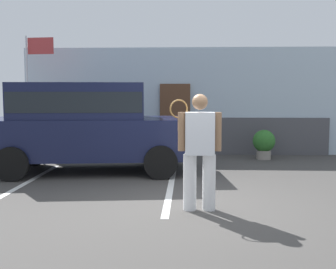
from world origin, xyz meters
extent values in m
plane|color=#423F3D|center=(0.00, 0.00, 0.00)|extent=(40.00, 40.00, 0.00)
cube|color=silver|center=(-3.29, 1.50, 0.00)|extent=(0.12, 4.40, 0.01)
cube|color=silver|center=(-0.33, 1.50, 0.00)|extent=(0.12, 4.40, 0.01)
cube|color=silver|center=(0.00, 6.14, 1.59)|extent=(9.87, 0.30, 3.17)
cube|color=#4C4C51|center=(0.00, 5.94, 0.55)|extent=(8.29, 0.10, 1.10)
cube|color=brown|center=(-0.39, 5.92, 1.05)|extent=(0.90, 0.06, 2.10)
cube|color=#141938|center=(-2.23, 2.97, 0.80)|extent=(4.78, 2.41, 0.90)
cube|color=#141938|center=(-2.47, 2.94, 1.65)|extent=(3.08, 2.08, 0.80)
cube|color=black|center=(-2.47, 2.94, 1.63)|extent=(3.02, 2.09, 0.44)
cylinder|color=black|center=(-0.79, 4.09, 0.36)|extent=(0.74, 0.34, 0.72)
cylinder|color=black|center=(-0.58, 2.20, 0.36)|extent=(0.74, 0.34, 0.72)
cylinder|color=black|center=(-3.87, 3.74, 0.36)|extent=(0.74, 0.34, 0.72)
cylinder|color=black|center=(-3.66, 1.85, 0.36)|extent=(0.74, 0.34, 0.72)
cylinder|color=white|center=(0.33, -0.17, 0.44)|extent=(0.21, 0.21, 0.88)
cylinder|color=white|center=(0.03, -0.18, 0.44)|extent=(0.21, 0.21, 0.88)
cube|color=silver|center=(0.18, -0.18, 1.20)|extent=(0.45, 0.29, 0.65)
sphere|color=#8C6647|center=(0.18, -0.18, 1.69)|extent=(0.24, 0.24, 0.24)
cylinder|color=#8C6647|center=(0.46, -0.17, 1.23)|extent=(0.11, 0.11, 0.60)
cylinder|color=#8C6647|center=(-0.10, -0.18, 1.23)|extent=(0.11, 0.11, 0.60)
torus|color=olive|center=(-0.14, -0.13, 1.58)|extent=(0.29, 0.12, 0.29)
cylinder|color=olive|center=(-0.14, -0.13, 1.34)|extent=(0.03, 0.03, 0.20)
cylinder|color=gray|center=(2.11, 5.08, 0.12)|extent=(0.40, 0.40, 0.24)
sphere|color=#2D6B28|center=(2.11, 5.08, 0.51)|extent=(0.62, 0.62, 0.62)
cylinder|color=silver|center=(-4.46, 4.95, 1.70)|extent=(0.05, 0.05, 3.39)
cube|color=#B23838|center=(-4.06, 4.95, 3.12)|extent=(0.75, 0.11, 0.45)
camera|label=1|loc=(0.00, -6.68, 1.82)|focal=45.33mm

